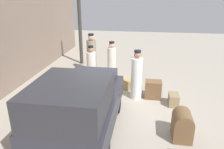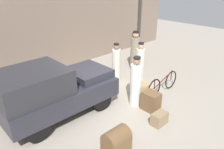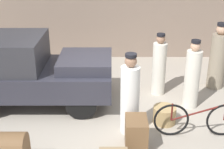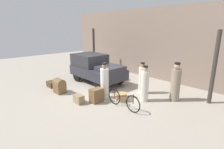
{
  "view_description": "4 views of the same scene",
  "coord_description": "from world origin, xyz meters",
  "px_view_note": "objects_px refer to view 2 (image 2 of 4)",
  "views": [
    {
      "loc": [
        -6.44,
        -0.82,
        3.43
      ],
      "look_at": [
        0.2,
        0.2,
        0.95
      ],
      "focal_mm": 35.0,
      "sensor_mm": 36.0,
      "label": 1
    },
    {
      "loc": [
        -4.47,
        -4.75,
        3.98
      ],
      "look_at": [
        0.2,
        0.2,
        0.95
      ],
      "focal_mm": 35.0,
      "sensor_mm": 36.0,
      "label": 2
    },
    {
      "loc": [
        0.17,
        -6.18,
        3.66
      ],
      "look_at": [
        0.2,
        0.2,
        0.95
      ],
      "focal_mm": 50.0,
      "sensor_mm": 36.0,
      "label": 3
    },
    {
      "loc": [
        6.48,
        -5.72,
        3.29
      ],
      "look_at": [
        0.2,
        0.2,
        0.95
      ],
      "focal_mm": 28.0,
      "sensor_mm": 36.0,
      "label": 4
    }
  ],
  "objects_px": {
    "porter_carrying_trunk": "(140,64)",
    "porter_standing_middle": "(136,83)",
    "porter_lifting_near_truck": "(116,64)",
    "conductor_in_dark_uniform": "(135,52)",
    "suitcase_tan_flat": "(151,101)",
    "truck": "(52,90)",
    "trunk_large_brown": "(159,119)",
    "bicycle": "(163,84)",
    "trunk_barrel_dark": "(116,142)",
    "wicker_basket": "(142,88)"
  },
  "relations": [
    {
      "from": "bicycle",
      "to": "porter_lifting_near_truck",
      "type": "xyz_separation_m",
      "value": [
        -0.53,
        1.95,
        0.37
      ]
    },
    {
      "from": "wicker_basket",
      "to": "trunk_large_brown",
      "type": "relative_size",
      "value": 1.01
    },
    {
      "from": "porter_carrying_trunk",
      "to": "porter_standing_middle",
      "type": "xyz_separation_m",
      "value": [
        -1.52,
        -1.09,
        0.03
      ]
    },
    {
      "from": "porter_lifting_near_truck",
      "to": "trunk_barrel_dark",
      "type": "relative_size",
      "value": 2.15
    },
    {
      "from": "truck",
      "to": "trunk_barrel_dark",
      "type": "bearing_deg",
      "value": -84.73
    },
    {
      "from": "conductor_in_dark_uniform",
      "to": "trunk_large_brown",
      "type": "xyz_separation_m",
      "value": [
        -2.78,
        -3.41,
        -0.62
      ]
    },
    {
      "from": "porter_standing_middle",
      "to": "suitcase_tan_flat",
      "type": "relative_size",
      "value": 2.74
    },
    {
      "from": "wicker_basket",
      "to": "suitcase_tan_flat",
      "type": "height_order",
      "value": "suitcase_tan_flat"
    },
    {
      "from": "wicker_basket",
      "to": "trunk_barrel_dark",
      "type": "distance_m",
      "value": 3.3
    },
    {
      "from": "suitcase_tan_flat",
      "to": "porter_lifting_near_truck",
      "type": "bearing_deg",
      "value": 72.68
    },
    {
      "from": "bicycle",
      "to": "conductor_in_dark_uniform",
      "type": "xyz_separation_m",
      "value": [
        1.07,
        2.33,
        0.45
      ]
    },
    {
      "from": "truck",
      "to": "bicycle",
      "type": "height_order",
      "value": "truck"
    },
    {
      "from": "porter_standing_middle",
      "to": "truck",
      "type": "bearing_deg",
      "value": 151.07
    },
    {
      "from": "trunk_large_brown",
      "to": "porter_standing_middle",
      "type": "bearing_deg",
      "value": 74.78
    },
    {
      "from": "porter_carrying_trunk",
      "to": "porter_standing_middle",
      "type": "relative_size",
      "value": 0.97
    },
    {
      "from": "porter_carrying_trunk",
      "to": "suitcase_tan_flat",
      "type": "relative_size",
      "value": 2.64
    },
    {
      "from": "wicker_basket",
      "to": "suitcase_tan_flat",
      "type": "distance_m",
      "value": 1.15
    },
    {
      "from": "bicycle",
      "to": "suitcase_tan_flat",
      "type": "distance_m",
      "value": 1.34
    },
    {
      "from": "truck",
      "to": "suitcase_tan_flat",
      "type": "relative_size",
      "value": 5.64
    },
    {
      "from": "wicker_basket",
      "to": "conductor_in_dark_uniform",
      "type": "height_order",
      "value": "conductor_in_dark_uniform"
    },
    {
      "from": "wicker_basket",
      "to": "conductor_in_dark_uniform",
      "type": "relative_size",
      "value": 0.28
    },
    {
      "from": "wicker_basket",
      "to": "trunk_barrel_dark",
      "type": "relative_size",
      "value": 0.66
    },
    {
      "from": "trunk_barrel_dark",
      "to": "trunk_large_brown",
      "type": "xyz_separation_m",
      "value": [
        1.77,
        0.0,
        -0.19
      ]
    },
    {
      "from": "truck",
      "to": "wicker_basket",
      "type": "relative_size",
      "value": 7.13
    },
    {
      "from": "truck",
      "to": "suitcase_tan_flat",
      "type": "xyz_separation_m",
      "value": [
        2.44,
        -1.88,
        -0.59
      ]
    },
    {
      "from": "porter_lifting_near_truck",
      "to": "trunk_large_brown",
      "type": "relative_size",
      "value": 3.29
    },
    {
      "from": "truck",
      "to": "conductor_in_dark_uniform",
      "type": "height_order",
      "value": "conductor_in_dark_uniform"
    },
    {
      "from": "trunk_large_brown",
      "to": "porter_lifting_near_truck",
      "type": "bearing_deg",
      "value": 68.79
    },
    {
      "from": "truck",
      "to": "trunk_barrel_dark",
      "type": "height_order",
      "value": "truck"
    },
    {
      "from": "porter_lifting_near_truck",
      "to": "trunk_large_brown",
      "type": "xyz_separation_m",
      "value": [
        -1.18,
        -3.03,
        -0.55
      ]
    },
    {
      "from": "bicycle",
      "to": "trunk_barrel_dark",
      "type": "bearing_deg",
      "value": -162.69
    },
    {
      "from": "porter_lifting_near_truck",
      "to": "suitcase_tan_flat",
      "type": "bearing_deg",
      "value": -107.32
    },
    {
      "from": "truck",
      "to": "trunk_large_brown",
      "type": "height_order",
      "value": "truck"
    },
    {
      "from": "trunk_barrel_dark",
      "to": "trunk_large_brown",
      "type": "distance_m",
      "value": 1.78
    },
    {
      "from": "porter_carrying_trunk",
      "to": "truck",
      "type": "bearing_deg",
      "value": 176.96
    },
    {
      "from": "wicker_basket",
      "to": "porter_standing_middle",
      "type": "relative_size",
      "value": 0.29
    },
    {
      "from": "bicycle",
      "to": "suitcase_tan_flat",
      "type": "height_order",
      "value": "bicycle"
    },
    {
      "from": "truck",
      "to": "porter_standing_middle",
      "type": "height_order",
      "value": "porter_standing_middle"
    },
    {
      "from": "bicycle",
      "to": "suitcase_tan_flat",
      "type": "relative_size",
      "value": 2.84
    },
    {
      "from": "truck",
      "to": "porter_carrying_trunk",
      "type": "bearing_deg",
      "value": -3.04
    },
    {
      "from": "suitcase_tan_flat",
      "to": "trunk_large_brown",
      "type": "bearing_deg",
      "value": -123.54
    },
    {
      "from": "truck",
      "to": "bicycle",
      "type": "bearing_deg",
      "value": -21.47
    },
    {
      "from": "porter_lifting_near_truck",
      "to": "conductor_in_dark_uniform",
      "type": "xyz_separation_m",
      "value": [
        1.6,
        0.38,
        0.07
      ]
    },
    {
      "from": "truck",
      "to": "porter_lifting_near_truck",
      "type": "distance_m",
      "value": 3.22
    },
    {
      "from": "porter_standing_middle",
      "to": "porter_lifting_near_truck",
      "type": "bearing_deg",
      "value": 64.87
    },
    {
      "from": "truck",
      "to": "wicker_basket",
      "type": "distance_m",
      "value": 3.35
    },
    {
      "from": "truck",
      "to": "bicycle",
      "type": "relative_size",
      "value": 1.99
    },
    {
      "from": "porter_standing_middle",
      "to": "wicker_basket",
      "type": "bearing_deg",
      "value": 23.01
    },
    {
      "from": "bicycle",
      "to": "porter_carrying_trunk",
      "type": "height_order",
      "value": "porter_carrying_trunk"
    },
    {
      "from": "trunk_large_brown",
      "to": "bicycle",
      "type": "bearing_deg",
      "value": 32.31
    }
  ]
}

